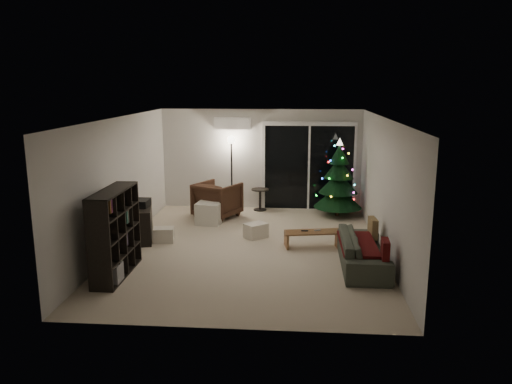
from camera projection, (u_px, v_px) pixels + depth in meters
room at (277, 182)px, 10.85m from camera, size 6.50×7.51×2.60m
bookshelf at (104, 233)px, 8.17m from camera, size 0.69×1.49×1.45m
media_cabinet at (141, 223)px, 10.13m from camera, size 0.68×1.17×0.69m
stereo at (140, 203)px, 10.04m from camera, size 0.35×0.41×0.15m
armchair at (217, 200)px, 11.79m from camera, size 1.23×1.24×0.85m
ottoman at (209, 213)px, 11.30m from camera, size 0.61×0.61×0.49m
cardboard_box_a at (164, 235)px, 10.01m from camera, size 0.45×0.37×0.29m
cardboard_box_b at (256, 230)px, 10.28m from camera, size 0.54×0.53×0.30m
side_table at (260, 199)px, 12.49m from camera, size 0.53×0.53×0.54m
floor_lamp at (232, 175)px, 12.40m from camera, size 0.29×0.29×1.80m
sofa at (363, 251)px, 8.62m from camera, size 0.79×1.95×0.57m
sofa_throw at (358, 244)px, 8.60m from camera, size 0.60×1.40×0.05m
cushion_a at (373, 228)px, 9.19m from camera, size 0.14×0.38×0.37m
cushion_b at (385, 251)px, 7.92m from camera, size 0.14×0.38×0.37m
coffee_table at (312, 240)px, 9.63m from camera, size 1.11×0.56×0.33m
remote_a at (305, 231)px, 9.60m from camera, size 0.13×0.04×0.02m
remote_b at (318, 230)px, 9.63m from camera, size 0.13×0.08×0.02m
christmas_tree at (339, 178)px, 11.83m from camera, size 1.49×1.49×1.86m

